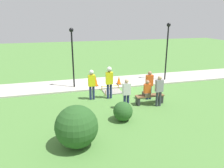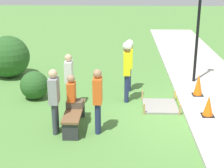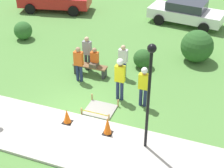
% 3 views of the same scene
% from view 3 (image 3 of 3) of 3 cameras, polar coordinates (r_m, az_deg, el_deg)
% --- Properties ---
extents(ground_plane, '(60.00, 60.00, 0.00)m').
position_cam_3_polar(ground_plane, '(13.58, -5.83, -5.24)').
color(ground_plane, '#51843D').
extents(sidewalk, '(28.00, 2.72, 0.10)m').
position_cam_3_polar(sidewalk, '(12.64, -8.53, -8.57)').
color(sidewalk, '#BCB7AD').
rests_on(sidewalk, ground_plane).
extents(wet_concrete_patch, '(1.20, 1.08, 0.33)m').
position_cam_3_polar(wet_concrete_patch, '(13.76, -1.98, -4.30)').
color(wet_concrete_patch, gray).
rests_on(wet_concrete_patch, ground_plane).
extents(traffic_cone_near_patch, '(0.34, 0.34, 0.59)m').
position_cam_3_polar(traffic_cone_near_patch, '(12.95, -7.50, -5.32)').
color(traffic_cone_near_patch, black).
rests_on(traffic_cone_near_patch, sidewalk).
extents(traffic_cone_far_patch, '(0.34, 0.34, 0.70)m').
position_cam_3_polar(traffic_cone_far_patch, '(12.32, -0.75, -6.96)').
color(traffic_cone_far_patch, black).
rests_on(traffic_cone_far_patch, sidewalk).
extents(park_bench, '(1.60, 0.44, 0.51)m').
position_cam_3_polar(park_bench, '(15.94, -3.64, 2.63)').
color(park_bench, '#2D2D33').
rests_on(park_bench, ground_plane).
extents(person_seated_on_bench, '(0.36, 0.44, 0.89)m').
position_cam_3_polar(person_seated_on_bench, '(15.66, -2.95, 4.20)').
color(person_seated_on_bench, brown).
rests_on(person_seated_on_bench, park_bench).
extents(worker_supervisor, '(0.40, 0.28, 1.93)m').
position_cam_3_polar(worker_supervisor, '(13.78, 1.33, 1.48)').
color(worker_supervisor, navy).
rests_on(worker_supervisor, ground_plane).
extents(worker_assistant, '(0.40, 0.26, 1.78)m').
position_cam_3_polar(worker_assistant, '(13.52, 5.29, 0.11)').
color(worker_assistant, navy).
rests_on(worker_assistant, ground_plane).
extents(bystander_in_orange_shirt, '(0.40, 0.22, 1.69)m').
position_cam_3_polar(bystander_in_orange_shirt, '(15.23, -5.56, 3.63)').
color(bystander_in_orange_shirt, navy).
rests_on(bystander_in_orange_shirt, ground_plane).
extents(bystander_in_gray_shirt, '(0.40, 0.22, 1.64)m').
position_cam_3_polar(bystander_in_gray_shirt, '(15.46, 1.85, 4.09)').
color(bystander_in_gray_shirt, navy).
rests_on(bystander_in_gray_shirt, ground_plane).
extents(bystander_in_white_shirt, '(0.40, 0.22, 1.70)m').
position_cam_3_polar(bystander_in_white_shirt, '(16.11, -4.14, 5.44)').
color(bystander_in_white_shirt, '#383D47').
rests_on(bystander_in_white_shirt, ground_plane).
extents(lamppost_near, '(0.28, 0.28, 3.89)m').
position_cam_3_polar(lamppost_near, '(10.56, 6.24, 0.06)').
color(lamppost_near, black).
rests_on(lamppost_near, sidewalk).
extents(parked_car_white, '(4.63, 2.40, 1.44)m').
position_cam_3_polar(parked_car_white, '(21.78, 12.21, 11.60)').
color(parked_car_white, white).
rests_on(parked_car_white, ground_plane).
extents(shrub_rounded_near, '(1.02, 1.02, 1.02)m').
position_cam_3_polar(shrub_rounded_near, '(20.00, -14.57, 8.61)').
color(shrub_rounded_near, '#2D6028').
rests_on(shrub_rounded_near, ground_plane).
extents(shrub_rounded_mid, '(0.91, 0.91, 0.91)m').
position_cam_3_polar(shrub_rounded_mid, '(16.57, 5.14, 4.22)').
color(shrub_rounded_mid, '#285623').
rests_on(shrub_rounded_mid, ground_plane).
extents(shrub_rounded_far, '(1.60, 1.60, 1.60)m').
position_cam_3_polar(shrub_rounded_far, '(17.43, 13.96, 6.12)').
color(shrub_rounded_far, '#285623').
rests_on(shrub_rounded_far, ground_plane).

